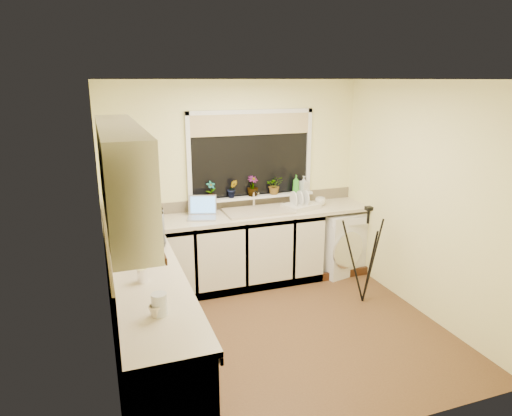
# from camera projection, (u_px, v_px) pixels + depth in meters

# --- Properties ---
(floor) EXTENTS (3.20, 3.20, 0.00)m
(floor) POSITION_uv_depth(u_px,v_px,m) (280.00, 331.00, 4.64)
(floor) COLOR brown
(floor) RESTS_ON ground
(ceiling) EXTENTS (3.20, 3.20, 0.00)m
(ceiling) POSITION_uv_depth(u_px,v_px,m) (284.00, 79.00, 3.98)
(ceiling) COLOR white
(ceiling) RESTS_ON ground
(wall_back) EXTENTS (3.20, 0.00, 3.20)m
(wall_back) POSITION_uv_depth(u_px,v_px,m) (235.00, 182.00, 5.67)
(wall_back) COLOR #FFF9AA
(wall_back) RESTS_ON ground
(wall_front) EXTENTS (3.20, 0.00, 3.20)m
(wall_front) POSITION_uv_depth(u_px,v_px,m) (372.00, 277.00, 2.95)
(wall_front) COLOR #FFF9AA
(wall_front) RESTS_ON ground
(wall_left) EXTENTS (0.00, 3.00, 3.00)m
(wall_left) POSITION_uv_depth(u_px,v_px,m) (104.00, 233.00, 3.80)
(wall_left) COLOR #FFF9AA
(wall_left) RESTS_ON ground
(wall_right) EXTENTS (0.00, 3.00, 3.00)m
(wall_right) POSITION_uv_depth(u_px,v_px,m) (423.00, 200.00, 4.83)
(wall_right) COLOR #FFF9AA
(wall_right) RESTS_ON ground
(base_cabinet_back) EXTENTS (2.55, 0.60, 0.86)m
(base_cabinet_back) POSITION_uv_depth(u_px,v_px,m) (218.00, 254.00, 5.51)
(base_cabinet_back) COLOR silver
(base_cabinet_back) RESTS_ON floor
(base_cabinet_left) EXTENTS (0.54, 2.40, 0.86)m
(base_cabinet_left) POSITION_uv_depth(u_px,v_px,m) (151.00, 330.00, 3.84)
(base_cabinet_left) COLOR silver
(base_cabinet_left) RESTS_ON floor
(worktop_back) EXTENTS (3.20, 0.60, 0.04)m
(worktop_back) POSITION_uv_depth(u_px,v_px,m) (243.00, 215.00, 5.49)
(worktop_back) COLOR beige
(worktop_back) RESTS_ON base_cabinet_back
(worktop_left) EXTENTS (0.60, 2.40, 0.04)m
(worktop_left) POSITION_uv_depth(u_px,v_px,m) (148.00, 281.00, 3.71)
(worktop_left) COLOR beige
(worktop_left) RESTS_ON base_cabinet_left
(upper_cabinet) EXTENTS (0.28, 1.90, 0.70)m
(upper_cabinet) POSITION_uv_depth(u_px,v_px,m) (122.00, 174.00, 3.28)
(upper_cabinet) COLOR silver
(upper_cabinet) RESTS_ON wall_left
(splashback_left) EXTENTS (0.02, 2.40, 0.45)m
(splashback_left) POSITION_uv_depth(u_px,v_px,m) (108.00, 257.00, 3.55)
(splashback_left) COLOR beige
(splashback_left) RESTS_ON wall_left
(splashback_back) EXTENTS (3.20, 0.02, 0.14)m
(splashback_back) POSITION_uv_depth(u_px,v_px,m) (236.00, 202.00, 5.73)
(splashback_back) COLOR beige
(splashback_back) RESTS_ON wall_back
(window_glass) EXTENTS (1.50, 0.02, 1.00)m
(window_glass) POSITION_uv_depth(u_px,v_px,m) (251.00, 155.00, 5.63)
(window_glass) COLOR black
(window_glass) RESTS_ON wall_back
(window_blind) EXTENTS (1.50, 0.02, 0.25)m
(window_blind) POSITION_uv_depth(u_px,v_px,m) (251.00, 124.00, 5.51)
(window_blind) COLOR tan
(window_blind) RESTS_ON wall_back
(windowsill) EXTENTS (1.60, 0.14, 0.03)m
(windowsill) POSITION_uv_depth(u_px,v_px,m) (252.00, 197.00, 5.72)
(windowsill) COLOR white
(windowsill) RESTS_ON wall_back
(sink) EXTENTS (0.82, 0.46, 0.03)m
(sink) POSITION_uv_depth(u_px,v_px,m) (259.00, 211.00, 5.55)
(sink) COLOR tan
(sink) RESTS_ON worktop_back
(faucet) EXTENTS (0.03, 0.03, 0.24)m
(faucet) POSITION_uv_depth(u_px,v_px,m) (254.00, 199.00, 5.68)
(faucet) COLOR silver
(faucet) RESTS_ON worktop_back
(washing_machine) EXTENTS (0.69, 0.68, 0.82)m
(washing_machine) POSITION_uv_depth(u_px,v_px,m) (336.00, 241.00, 6.01)
(washing_machine) COLOR white
(washing_machine) RESTS_ON floor
(laptop) EXTENTS (0.39, 0.36, 0.25)m
(laptop) POSITION_uv_depth(u_px,v_px,m) (202.00, 212.00, 5.34)
(laptop) COLOR #A3A3AB
(laptop) RESTS_ON worktop_back
(kettle) EXTENTS (0.17, 0.17, 0.22)m
(kettle) POSITION_uv_depth(u_px,v_px,m) (147.00, 245.00, 4.15)
(kettle) COLOR white
(kettle) RESTS_ON worktop_left
(dish_rack) EXTENTS (0.48, 0.41, 0.06)m
(dish_rack) POSITION_uv_depth(u_px,v_px,m) (301.00, 206.00, 5.69)
(dish_rack) COLOR beige
(dish_rack) RESTS_ON worktop_back
(tripod) EXTENTS (0.70, 0.70, 1.12)m
(tripod) POSITION_uv_depth(u_px,v_px,m) (366.00, 255.00, 5.11)
(tripod) COLOR black
(tripod) RESTS_ON floor
(glass_jug) EXTENTS (0.11, 0.11, 0.16)m
(glass_jug) POSITION_uv_depth(u_px,v_px,m) (159.00, 304.00, 3.12)
(glass_jug) COLOR silver
(glass_jug) RESTS_ON worktop_left
(steel_jar) EXTENTS (0.08, 0.08, 0.12)m
(steel_jar) POSITION_uv_depth(u_px,v_px,m) (142.00, 275.00, 3.63)
(steel_jar) COLOR white
(steel_jar) RESTS_ON worktop_left
(microwave) EXTENTS (0.42, 0.61, 0.34)m
(microwave) POSITION_uv_depth(u_px,v_px,m) (141.00, 224.00, 4.56)
(microwave) COLOR white
(microwave) RESTS_ON worktop_left
(plant_a) EXTENTS (0.13, 0.10, 0.23)m
(plant_a) POSITION_uv_depth(u_px,v_px,m) (211.00, 190.00, 5.52)
(plant_a) COLOR #999999
(plant_a) RESTS_ON windowsill
(plant_b) EXTENTS (0.14, 0.12, 0.22)m
(plant_b) POSITION_uv_depth(u_px,v_px,m) (232.00, 189.00, 5.60)
(plant_b) COLOR #999999
(plant_b) RESTS_ON windowsill
(plant_c) EXTENTS (0.18, 0.18, 0.25)m
(plant_c) POSITION_uv_depth(u_px,v_px,m) (253.00, 186.00, 5.68)
(plant_c) COLOR #999999
(plant_c) RESTS_ON windowsill
(plant_d) EXTENTS (0.24, 0.23, 0.23)m
(plant_d) POSITION_uv_depth(u_px,v_px,m) (275.00, 185.00, 5.77)
(plant_d) COLOR #999999
(plant_d) RESTS_ON windowsill
(soap_bottle_green) EXTENTS (0.10, 0.10, 0.23)m
(soap_bottle_green) POSITION_uv_depth(u_px,v_px,m) (296.00, 184.00, 5.85)
(soap_bottle_green) COLOR green
(soap_bottle_green) RESTS_ON windowsill
(soap_bottle_clear) EXTENTS (0.12, 0.12, 0.21)m
(soap_bottle_clear) POSITION_uv_depth(u_px,v_px,m) (304.00, 184.00, 5.90)
(soap_bottle_clear) COLOR #999999
(soap_bottle_clear) RESTS_ON windowsill
(cup_back) EXTENTS (0.14, 0.14, 0.10)m
(cup_back) POSITION_uv_depth(u_px,v_px,m) (320.00, 202.00, 5.83)
(cup_back) COLOR white
(cup_back) RESTS_ON worktop_back
(cup_left) EXTENTS (0.09, 0.09, 0.09)m
(cup_left) POSITION_uv_depth(u_px,v_px,m) (156.00, 311.00, 3.10)
(cup_left) COLOR beige
(cup_left) RESTS_ON worktop_left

